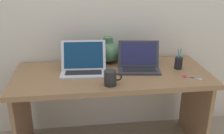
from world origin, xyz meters
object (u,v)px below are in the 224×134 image
object	(u,v)px
green_vase	(108,51)
coffee_mug	(110,78)
laptop_right	(139,62)
scissors	(189,77)
laptop_left	(84,64)
pen_cup	(178,63)

from	to	relation	value
green_vase	coffee_mug	xyz separation A→B (m)	(-0.04, -0.49, -0.04)
laptop_right	scissors	distance (m)	0.41
laptop_left	scissors	world-z (taller)	laptop_left
scissors	coffee_mug	bearing A→B (deg)	-174.57
laptop_right	green_vase	size ratio (longest dim) A/B	1.51
green_vase	pen_cup	size ratio (longest dim) A/B	1.36
laptop_left	laptop_right	size ratio (longest dim) A/B	1.03
pen_cup	scissors	size ratio (longest dim) A/B	1.29
laptop_left	coffee_mug	distance (m)	0.33
pen_cup	laptop_right	bearing A→B (deg)	173.16
scissors	green_vase	bearing A→B (deg)	143.09
green_vase	scissors	bearing A→B (deg)	-36.91
laptop_left	pen_cup	xyz separation A→B (m)	(0.78, -0.04, -0.01)
laptop_left	pen_cup	size ratio (longest dim) A/B	2.12
laptop_right	coffee_mug	world-z (taller)	laptop_right
green_vase	pen_cup	bearing A→B (deg)	-23.58
pen_cup	scissors	world-z (taller)	pen_cup
scissors	pen_cup	bearing A→B (deg)	94.63
coffee_mug	scissors	size ratio (longest dim) A/B	0.97
laptop_right	pen_cup	bearing A→B (deg)	-6.84
laptop_left	green_vase	world-z (taller)	laptop_left
laptop_left	coffee_mug	bearing A→B (deg)	-56.80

